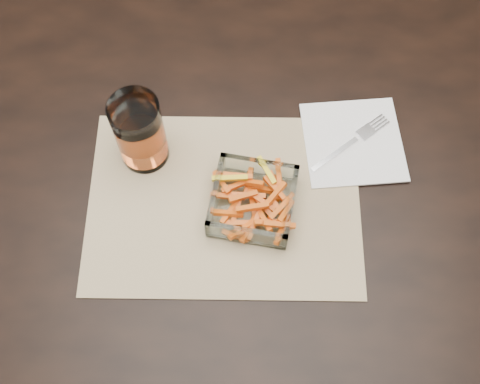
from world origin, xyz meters
name	(u,v)px	position (x,y,z in m)	size (l,w,h in m)	color
dining_table	(272,182)	(0.00, 0.00, 0.66)	(1.60, 0.90, 0.75)	black
placemat	(224,202)	(-0.08, -0.08, 0.75)	(0.45, 0.33, 0.00)	tan
glass_bowl	(253,202)	(-0.04, -0.09, 0.77)	(0.15, 0.15, 0.05)	white
tumbler	(140,133)	(-0.22, 0.01, 0.82)	(0.08, 0.08, 0.14)	white
napkin	(353,142)	(0.14, 0.04, 0.76)	(0.17, 0.17, 0.00)	white
fork	(352,142)	(0.13, 0.03, 0.76)	(0.14, 0.12, 0.00)	silver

